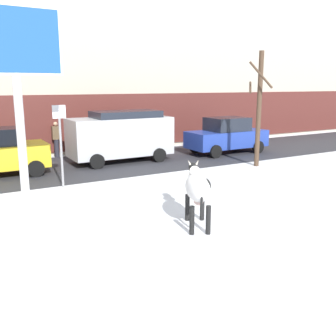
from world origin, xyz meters
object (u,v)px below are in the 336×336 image
car_blue_sedan (227,136)px  street_sign (61,139)px  pedestrian_by_cars (56,139)px  cow_holstein (198,188)px  car_silver_van (121,135)px  bare_tree_left_lot (259,107)px  billboard (14,53)px

car_blue_sedan → street_sign: size_ratio=1.49×
pedestrian_by_cars → street_sign: size_ratio=0.61×
car_blue_sedan → pedestrian_by_cars: 8.55m
cow_holstein → street_sign: street_sign is taller
car_silver_van → street_sign: 4.82m
car_blue_sedan → bare_tree_left_lot: 3.77m
cow_holstein → car_blue_sedan: car_blue_sedan is taller
billboard → car_blue_sedan: size_ratio=1.32×
car_silver_van → car_blue_sedan: car_silver_van is taller
pedestrian_by_cars → bare_tree_left_lot: bare_tree_left_lot is taller
billboard → bare_tree_left_lot: billboard is taller
car_silver_van → pedestrian_by_cars: 3.48m
pedestrian_by_cars → street_sign: (-1.26, -5.82, 0.79)m
billboard → cow_holstein: bearing=-47.7°
car_silver_van → bare_tree_left_lot: size_ratio=0.95×
cow_holstein → street_sign: 5.82m
car_blue_sedan → bare_tree_left_lot: bearing=-105.8°
car_blue_sedan → street_sign: (-9.21, -2.67, 0.76)m
billboard → car_blue_sedan: 12.05m
cow_holstein → car_silver_van: 8.83m
street_sign → billboard: bearing=-132.4°
bare_tree_left_lot → pedestrian_by_cars: bearing=137.6°
bare_tree_left_lot → street_sign: bearing=175.9°
street_sign → cow_holstein: bearing=-70.5°
billboard → bare_tree_left_lot: 10.01m
billboard → bare_tree_left_lot: bearing=6.2°
car_blue_sedan → street_sign: street_sign is taller
car_silver_van → pedestrian_by_cars: (-2.30, 2.59, -0.36)m
car_silver_van → car_blue_sedan: bearing=-5.7°
pedestrian_by_cars → cow_holstein: bearing=-86.6°
cow_holstein → bare_tree_left_lot: (6.35, 4.85, 1.54)m
billboard → bare_tree_left_lot: (9.80, 1.06, -1.78)m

